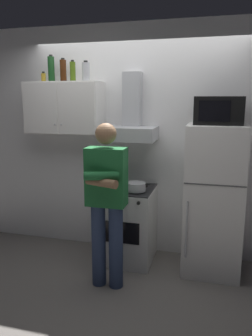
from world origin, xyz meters
TOP-DOWN VIEW (x-y plane):
  - ground_plane at (0.00, 0.00)m, footprint 7.00×7.00m
  - back_wall_tiled at (0.00, 0.60)m, footprint 4.80×0.10m
  - upper_cabinet at (-0.85, 0.37)m, footprint 0.90×0.37m
  - stove_oven at (-0.05, 0.25)m, footprint 0.60×0.62m
  - range_hood at (-0.05, 0.38)m, footprint 0.60×0.44m
  - refrigerator at (0.90, 0.25)m, footprint 0.60×0.62m
  - microwave at (0.90, 0.27)m, footprint 0.48×0.37m
  - person_standing at (-0.10, -0.36)m, footprint 0.38×0.33m
  - cooking_pot at (0.08, 0.13)m, footprint 0.31×0.21m
  - bottle_rum_dark at (-0.87, 0.41)m, footprint 0.07×0.07m
  - bottle_spice_jar at (-1.12, 0.41)m, footprint 0.05×0.05m
  - bottle_olive_oil at (-0.72, 0.35)m, footprint 0.06×0.06m
  - bottle_wine_green at (-1.00, 0.38)m, footprint 0.08×0.08m
  - bottle_canister_steel at (-0.57, 0.38)m, footprint 0.08×0.08m

SIDE VIEW (x-z plane):
  - ground_plane at x=0.00m, z-range 0.00..0.00m
  - stove_oven at x=-0.05m, z-range 0.00..0.87m
  - refrigerator at x=0.90m, z-range 0.00..1.60m
  - person_standing at x=-0.10m, z-range 0.08..1.72m
  - cooking_pot at x=0.08m, z-range 0.87..0.97m
  - back_wall_tiled at x=0.00m, z-range 0.00..2.70m
  - range_hood at x=-0.05m, z-range 1.22..1.97m
  - microwave at x=0.90m, z-range 1.60..1.88m
  - upper_cabinet at x=-0.85m, z-range 1.45..2.05m
  - bottle_spice_jar at x=-1.12m, z-range 2.04..2.16m
  - bottle_canister_steel at x=-0.57m, z-range 2.04..2.27m
  - bottle_olive_oil at x=-0.72m, z-range 2.04..2.28m
  - bottle_rum_dark at x=-0.87m, z-range 2.04..2.31m
  - bottle_wine_green at x=-1.00m, z-range 2.04..2.35m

